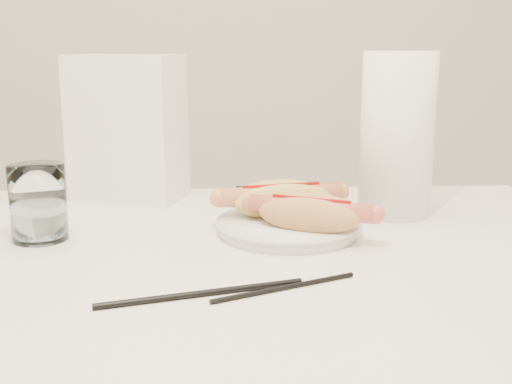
{
  "coord_description": "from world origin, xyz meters",
  "views": [
    {
      "loc": [
        0.02,
        -0.84,
        1.03
      ],
      "look_at": [
        0.07,
        0.06,
        0.82
      ],
      "focal_mm": 44.58,
      "sensor_mm": 36.0,
      "label": 1
    }
  ],
  "objects_px": {
    "hotdog_right": "(311,214)",
    "napkin_box": "(127,128)",
    "plate": "(288,228)",
    "hotdog_left": "(281,200)",
    "table": "(210,292)",
    "water_glass": "(38,202)",
    "paper_towel_roll": "(397,135)"
  },
  "relations": [
    {
      "from": "table",
      "to": "napkin_box",
      "type": "distance_m",
      "value": 0.41
    },
    {
      "from": "hotdog_left",
      "to": "napkin_box",
      "type": "xyz_separation_m",
      "value": [
        -0.27,
        0.2,
        0.09
      ]
    },
    {
      "from": "water_glass",
      "to": "paper_towel_roll",
      "type": "relative_size",
      "value": 0.41
    },
    {
      "from": "napkin_box",
      "to": "paper_towel_roll",
      "type": "xyz_separation_m",
      "value": [
        0.46,
        -0.14,
        0.0
      ]
    },
    {
      "from": "plate",
      "to": "napkin_box",
      "type": "relative_size",
      "value": 0.8
    },
    {
      "from": "plate",
      "to": "hotdog_right",
      "type": "distance_m",
      "value": 0.06
    },
    {
      "from": "hotdog_right",
      "to": "napkin_box",
      "type": "distance_m",
      "value": 0.43
    },
    {
      "from": "table",
      "to": "water_glass",
      "type": "relative_size",
      "value": 10.75
    },
    {
      "from": "plate",
      "to": "hotdog_right",
      "type": "bearing_deg",
      "value": -53.51
    },
    {
      "from": "napkin_box",
      "to": "paper_towel_roll",
      "type": "distance_m",
      "value": 0.48
    },
    {
      "from": "hotdog_left",
      "to": "hotdog_right",
      "type": "height_order",
      "value": "hotdog_left"
    },
    {
      "from": "table",
      "to": "water_glass",
      "type": "bearing_deg",
      "value": 164.57
    },
    {
      "from": "table",
      "to": "hotdog_left",
      "type": "xyz_separation_m",
      "value": [
        0.11,
        0.12,
        0.1
      ]
    },
    {
      "from": "hotdog_right",
      "to": "napkin_box",
      "type": "bearing_deg",
      "value": 161.17
    },
    {
      "from": "napkin_box",
      "to": "paper_towel_roll",
      "type": "height_order",
      "value": "paper_towel_roll"
    },
    {
      "from": "water_glass",
      "to": "plate",
      "type": "bearing_deg",
      "value": 1.67
    },
    {
      "from": "plate",
      "to": "paper_towel_roll",
      "type": "relative_size",
      "value": 0.78
    },
    {
      "from": "table",
      "to": "paper_towel_roll",
      "type": "xyz_separation_m",
      "value": [
        0.31,
        0.19,
        0.19
      ]
    },
    {
      "from": "table",
      "to": "plate",
      "type": "xyz_separation_m",
      "value": [
        0.12,
        0.08,
        0.07
      ]
    },
    {
      "from": "table",
      "to": "paper_towel_roll",
      "type": "distance_m",
      "value": 0.41
    },
    {
      "from": "plate",
      "to": "hotdog_right",
      "type": "xyz_separation_m",
      "value": [
        0.03,
        -0.04,
        0.03
      ]
    },
    {
      "from": "water_glass",
      "to": "napkin_box",
      "type": "xyz_separation_m",
      "value": [
        0.09,
        0.26,
        0.08
      ]
    },
    {
      "from": "napkin_box",
      "to": "plate",
      "type": "bearing_deg",
      "value": -22.58
    },
    {
      "from": "plate",
      "to": "hotdog_left",
      "type": "xyz_separation_m",
      "value": [
        -0.01,
        0.04,
        0.03
      ]
    },
    {
      "from": "plate",
      "to": "table",
      "type": "bearing_deg",
      "value": -145.99
    },
    {
      "from": "plate",
      "to": "water_glass",
      "type": "height_order",
      "value": "water_glass"
    },
    {
      "from": "hotdog_left",
      "to": "napkin_box",
      "type": "distance_m",
      "value": 0.35
    },
    {
      "from": "table",
      "to": "water_glass",
      "type": "height_order",
      "value": "water_glass"
    },
    {
      "from": "plate",
      "to": "hotdog_right",
      "type": "relative_size",
      "value": 1.17
    },
    {
      "from": "table",
      "to": "hotdog_left",
      "type": "distance_m",
      "value": 0.19
    },
    {
      "from": "plate",
      "to": "hotdog_left",
      "type": "relative_size",
      "value": 1.06
    },
    {
      "from": "plate",
      "to": "paper_towel_roll",
      "type": "bearing_deg",
      "value": 29.53
    }
  ]
}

